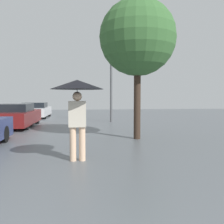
{
  "coord_description": "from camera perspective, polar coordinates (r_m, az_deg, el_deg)",
  "views": [
    {
      "loc": [
        0.32,
        -0.84,
        1.58
      ],
      "look_at": [
        1.01,
        5.28,
        1.2
      ],
      "focal_mm": 40.0,
      "sensor_mm": 36.0,
      "label": 1
    }
  ],
  "objects": [
    {
      "name": "pedestrian",
      "position": [
        6.12,
        -7.97,
        4.19
      ],
      "size": [
        1.3,
        1.3,
        1.99
      ],
      "color": "beige",
      "rests_on": "ground_plane"
    },
    {
      "name": "parked_car_third",
      "position": [
        14.06,
        -21.21,
        -0.81
      ],
      "size": [
        1.9,
        4.48,
        1.22
      ],
      "color": "maroon",
      "rests_on": "ground_plane"
    },
    {
      "name": "parked_car_farthest",
      "position": [
        19.76,
        -17.05,
        0.35
      ],
      "size": [
        1.86,
        3.92,
        1.14
      ],
      "color": "silver",
      "rests_on": "ground_plane"
    },
    {
      "name": "tree",
      "position": [
        9.57,
        5.86,
        16.48
      ],
      "size": [
        2.81,
        2.81,
        5.15
      ],
      "color": "#38281E",
      "rests_on": "ground_plane"
    },
    {
      "name": "street_lamp",
      "position": [
        15.73,
        -0.19,
        7.69
      ],
      "size": [
        0.28,
        0.28,
        4.8
      ],
      "color": "#515456",
      "rests_on": "ground_plane"
    }
  ]
}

